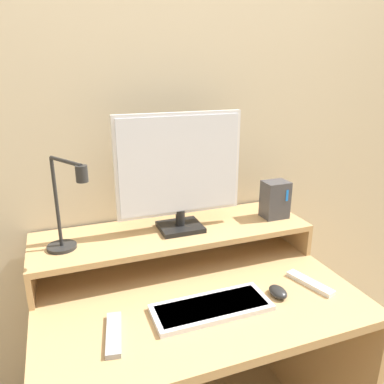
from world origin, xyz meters
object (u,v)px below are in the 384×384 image
desk_lamp (66,214)px  keyboard (211,307)px  mouse (278,292)px  monitor (180,170)px  remote_secondary (310,283)px  router_dock (275,199)px  remote_control (114,334)px

desk_lamp → keyboard: (0.40, -0.29, -0.26)m
desk_lamp → keyboard: desk_lamp is taller
mouse → keyboard: bearing=178.6°
monitor → remote_secondary: (0.37, -0.34, -0.36)m
router_dock → remote_secondary: 0.38m
mouse → remote_secondary: (0.14, 0.02, -0.01)m
keyboard → remote_control: (-0.31, -0.01, -0.00)m
monitor → remote_secondary: 0.62m
desk_lamp → remote_secondary: 0.87m
desk_lamp → keyboard: size_ratio=0.87×
monitor → remote_secondary: bearing=-42.7°
router_dock → remote_control: bearing=-154.8°
router_dock → keyboard: router_dock is taller
router_dock → mouse: bearing=-118.9°
desk_lamp → mouse: size_ratio=4.20×
monitor → desk_lamp: 0.43m
desk_lamp → remote_control: bearing=-73.9°
desk_lamp → remote_secondary: (0.78, -0.28, -0.26)m
remote_secondary → remote_control: bearing=-177.8°
monitor → mouse: (0.22, -0.36, -0.35)m
router_dock → keyboard: 0.57m
monitor → desk_lamp: bearing=-172.3°
router_dock → remote_secondary: (-0.04, -0.32, -0.20)m
remote_control → remote_secondary: bearing=2.2°
router_dock → remote_control: router_dock is taller
desk_lamp → mouse: (0.64, -0.30, -0.26)m
remote_secondary → mouse: bearing=-172.9°
desk_lamp → router_dock: desk_lamp is taller
desk_lamp → remote_control: size_ratio=1.76×
router_dock → remote_control: 0.84m
keyboard → router_dock: bearing=37.8°
desk_lamp → mouse: bearing=-25.2°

